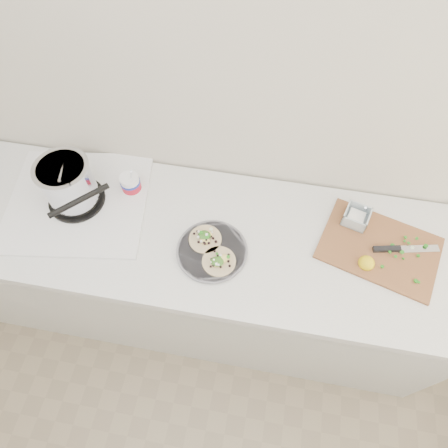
% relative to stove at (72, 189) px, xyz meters
% --- Properties ---
extents(counter, '(2.44, 0.66, 0.90)m').
position_rel_stove_xyz_m(counter, '(0.47, -0.04, -0.54)').
color(counter, beige).
rests_on(counter, ground).
extents(stove, '(0.65, 0.61, 0.28)m').
position_rel_stove_xyz_m(stove, '(0.00, 0.00, 0.00)').
color(stove, silver).
rests_on(stove, counter).
extents(taco_plate, '(0.28, 0.28, 0.04)m').
position_rel_stove_xyz_m(taco_plate, '(0.61, -0.13, -0.07)').
color(taco_plate, slate).
rests_on(taco_plate, counter).
extents(tub, '(0.08, 0.08, 0.19)m').
position_rel_stove_xyz_m(tub, '(0.21, 0.10, -0.03)').
color(tub, white).
rests_on(tub, counter).
extents(cutboard, '(0.52, 0.42, 0.07)m').
position_rel_stove_xyz_m(cutboard, '(1.25, 0.01, -0.07)').
color(cutboard, brown).
rests_on(cutboard, counter).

